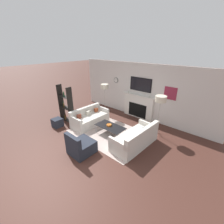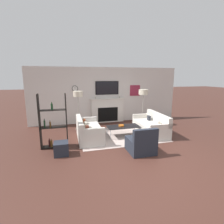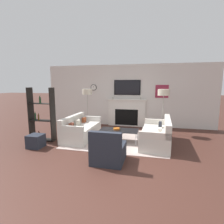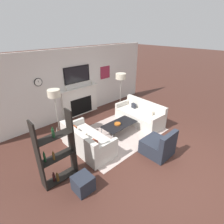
# 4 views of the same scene
# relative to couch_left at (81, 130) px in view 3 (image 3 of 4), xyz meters

# --- Properties ---
(ground_plane) EXTENTS (60.00, 60.00, 0.00)m
(ground_plane) POSITION_rel_couch_left_xyz_m (1.27, -2.19, -0.29)
(ground_plane) COLOR #44251E
(fireplace_wall) EXTENTS (7.46, 0.28, 2.70)m
(fireplace_wall) POSITION_rel_couch_left_xyz_m (1.27, 2.26, 0.93)
(fireplace_wall) COLOR silver
(fireplace_wall) RESTS_ON ground_plane
(area_rug) EXTENTS (3.16, 2.21, 0.01)m
(area_rug) POSITION_rel_couch_left_xyz_m (1.27, -0.00, -0.28)
(area_rug) COLOR #B6A299
(area_rug) RESTS_ON ground_plane
(couch_left) EXTENTS (0.86, 1.74, 0.78)m
(couch_left) POSITION_rel_couch_left_xyz_m (0.00, 0.00, 0.00)
(couch_left) COLOR silver
(couch_left) RESTS_ON ground_plane
(couch_right) EXTENTS (0.94, 1.92, 0.81)m
(couch_right) POSITION_rel_couch_left_xyz_m (2.55, -0.00, -0.00)
(couch_right) COLOR silver
(couch_right) RESTS_ON ground_plane
(armchair) EXTENTS (0.75, 0.80, 0.82)m
(armchair) POSITION_rel_couch_left_xyz_m (1.38, -1.59, -0.02)
(armchair) COLOR #232833
(armchair) RESTS_ON ground_plane
(coffee_table) EXTENTS (1.23, 0.63, 0.39)m
(coffee_table) POSITION_rel_couch_left_xyz_m (1.35, -0.04, 0.08)
(coffee_table) COLOR black
(coffee_table) RESTS_ON ground_plane
(decorative_bowl) EXTENTS (0.22, 0.22, 0.06)m
(decorative_bowl) POSITION_rel_couch_left_xyz_m (1.27, -0.03, 0.14)
(decorative_bowl) COLOR #BF5B1E
(decorative_bowl) RESTS_ON coffee_table
(floor_lamp_left) EXTENTS (0.39, 0.39, 1.67)m
(floor_lamp_left) POSITION_rel_couch_left_xyz_m (-0.22, 1.28, 1.23)
(floor_lamp_left) COLOR #9E998E
(floor_lamp_left) RESTS_ON ground_plane
(floor_lamp_right) EXTENTS (0.43, 0.43, 1.68)m
(floor_lamp_right) POSITION_rel_couch_left_xyz_m (2.76, 1.28, 1.24)
(floor_lamp_right) COLOR #9E998E
(floor_lamp_right) RESTS_ON ground_plane
(shelf_unit) EXTENTS (0.85, 0.28, 1.75)m
(shelf_unit) POSITION_rel_couch_left_xyz_m (-1.16, -0.46, 0.52)
(shelf_unit) COLOR black
(shelf_unit) RESTS_ON ground_plane
(ottoman) EXTENTS (0.41, 0.41, 0.39)m
(ottoman) POSITION_rel_couch_left_xyz_m (-0.94, -1.13, -0.09)
(ottoman) COLOR #232833
(ottoman) RESTS_ON ground_plane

